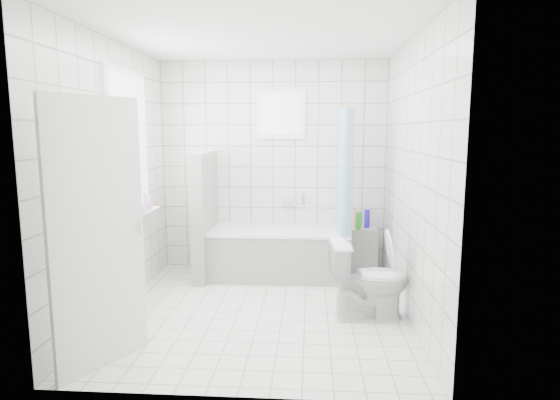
{
  "coord_description": "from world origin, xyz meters",
  "views": [
    {
      "loc": [
        0.48,
        -4.35,
        1.76
      ],
      "look_at": [
        0.16,
        0.35,
        1.05
      ],
      "focal_mm": 30.0,
      "sensor_mm": 36.0,
      "label": 1
    }
  ],
  "objects": [
    {
      "name": "ground",
      "position": [
        0.0,
        0.0,
        0.0
      ],
      "size": [
        3.0,
        3.0,
        0.0
      ],
      "primitive_type": "plane",
      "color": "white",
      "rests_on": "ground"
    },
    {
      "name": "ceiling",
      "position": [
        0.0,
        0.0,
        2.6
      ],
      "size": [
        3.0,
        3.0,
        0.0
      ],
      "primitive_type": "plane",
      "rotation": [
        3.14,
        0.0,
        0.0
      ],
      "color": "white",
      "rests_on": "ground"
    },
    {
      "name": "wall_back",
      "position": [
        0.0,
        1.5,
        1.3
      ],
      "size": [
        2.8,
        0.02,
        2.6
      ],
      "primitive_type": "cube",
      "color": "white",
      "rests_on": "ground"
    },
    {
      "name": "wall_front",
      "position": [
        0.0,
        -1.5,
        1.3
      ],
      "size": [
        2.8,
        0.02,
        2.6
      ],
      "primitive_type": "cube",
      "color": "white",
      "rests_on": "ground"
    },
    {
      "name": "wall_left",
      "position": [
        -1.4,
        0.0,
        1.3
      ],
      "size": [
        0.02,
        3.0,
        2.6
      ],
      "primitive_type": "cube",
      "color": "white",
      "rests_on": "ground"
    },
    {
      "name": "wall_right",
      "position": [
        1.4,
        0.0,
        1.3
      ],
      "size": [
        0.02,
        3.0,
        2.6
      ],
      "primitive_type": "cube",
      "color": "white",
      "rests_on": "ground"
    },
    {
      "name": "window_left",
      "position": [
        -1.35,
        0.3,
        1.6
      ],
      "size": [
        0.01,
        0.9,
        1.4
      ],
      "primitive_type": "cube",
      "color": "white",
      "rests_on": "wall_left"
    },
    {
      "name": "window_back",
      "position": [
        0.1,
        1.46,
        1.95
      ],
      "size": [
        0.5,
        0.01,
        0.5
      ],
      "primitive_type": "cube",
      "color": "white",
      "rests_on": "wall_back"
    },
    {
      "name": "window_sill",
      "position": [
        -1.31,
        0.3,
        0.86
      ],
      "size": [
        0.18,
        1.02,
        0.08
      ],
      "primitive_type": "cube",
      "color": "white",
      "rests_on": "wall_left"
    },
    {
      "name": "door",
      "position": [
        -1.06,
        -1.13,
        1.0
      ],
      "size": [
        0.41,
        0.72,
        2.0
      ],
      "primitive_type": "cube",
      "rotation": [
        0.0,
        0.0,
        -0.49
      ],
      "color": "silver",
      "rests_on": "ground"
    },
    {
      "name": "bathtub",
      "position": [
        0.1,
        1.12,
        0.29
      ],
      "size": [
        1.65,
        0.77,
        0.58
      ],
      "color": "white",
      "rests_on": "ground"
    },
    {
      "name": "partition_wall",
      "position": [
        -0.78,
        1.07,
        0.75
      ],
      "size": [
        0.15,
        0.85,
        1.5
      ],
      "primitive_type": "cube",
      "color": "white",
      "rests_on": "ground"
    },
    {
      "name": "tiled_ledge",
      "position": [
        1.1,
        1.38,
        0.28
      ],
      "size": [
        0.4,
        0.24,
        0.55
      ],
      "primitive_type": "cube",
      "color": "white",
      "rests_on": "ground"
    },
    {
      "name": "toilet",
      "position": [
        1.03,
        -0.09,
        0.37
      ],
      "size": [
        0.77,
        0.49,
        0.74
      ],
      "primitive_type": "imported",
      "rotation": [
        0.0,
        0.0,
        1.68
      ],
      "color": "white",
      "rests_on": "ground"
    },
    {
      "name": "curtain_rod",
      "position": [
        0.87,
        1.1,
        2.0
      ],
      "size": [
        0.02,
        0.8,
        0.02
      ],
      "primitive_type": "cylinder",
      "rotation": [
        1.57,
        0.0,
        0.0
      ],
      "color": "silver",
      "rests_on": "wall_back"
    },
    {
      "name": "shower_curtain",
      "position": [
        0.87,
        0.97,
        1.1
      ],
      "size": [
        0.14,
        0.48,
        1.78
      ],
      "primitive_type": null,
      "color": "#4397C5",
      "rests_on": "curtain_rod"
    },
    {
      "name": "tub_faucet",
      "position": [
        0.2,
        1.46,
        0.85
      ],
      "size": [
        0.18,
        0.06,
        0.06
      ],
      "primitive_type": "cube",
      "color": "silver",
      "rests_on": "wall_back"
    },
    {
      "name": "sill_bottles",
      "position": [
        -1.3,
        0.21,
        1.03
      ],
      "size": [
        0.17,
        0.7,
        0.33
      ],
      "color": "#C160BD",
      "rests_on": "window_sill"
    },
    {
      "name": "ledge_bottles",
      "position": [
        1.1,
        1.37,
        0.66
      ],
      "size": [
        0.18,
        0.18,
        0.23
      ],
      "color": "red",
      "rests_on": "tiled_ledge"
    }
  ]
}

